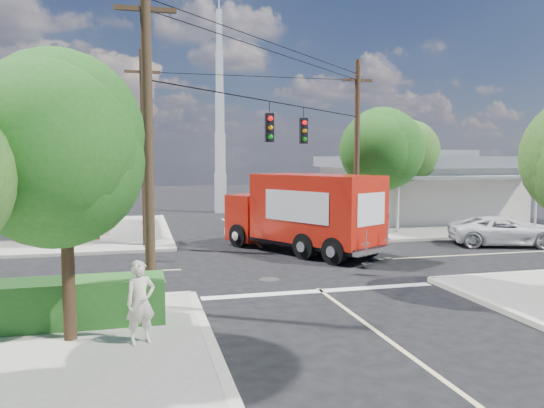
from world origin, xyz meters
name	(u,v)px	position (x,y,z in m)	size (l,w,h in m)	color
ground	(284,264)	(0.00, 0.00, 0.00)	(120.00, 120.00, 0.00)	black
sidewalk_ne	(403,222)	(10.88, 10.88, 0.07)	(14.12, 14.12, 0.14)	gray
sidewalk_nw	(37,234)	(-10.88, 10.88, 0.07)	(14.12, 14.12, 0.14)	gray
road_markings	(295,272)	(0.00, -1.47, 0.01)	(32.00, 32.00, 0.01)	beige
building_ne	(418,186)	(12.50, 11.97, 2.32)	(11.80, 10.20, 4.50)	beige
building_nw	(19,192)	(-12.00, 12.46, 2.22)	(10.80, 10.20, 4.30)	beige
radio_tower	(220,138)	(0.50, 20.00, 5.64)	(0.80, 0.80, 17.00)	silver
tree_sw_front	(64,150)	(-6.99, -7.54, 4.33)	(3.88, 3.78, 6.03)	#422D1C
tree_ne_front	(380,146)	(7.21, 6.76, 4.77)	(4.21, 4.14, 6.66)	#422D1C
tree_ne_back	(404,157)	(9.81, 8.96, 4.19)	(3.77, 3.66, 5.82)	#422D1C
palm_nw_front	(95,139)	(-7.50, 7.50, 5.04)	(3.01, 3.08, 5.59)	#422D1C
palm_nw_back	(56,147)	(-9.50, 9.00, 4.67)	(3.01, 3.08, 5.19)	#422D1C
utility_poles	(237,145)	(-1.58, 1.60, 4.67)	(12.00, 10.68, 9.00)	#473321
picket_fence	(46,296)	(-7.80, -5.60, 0.68)	(5.94, 0.06, 1.00)	silver
hedge_sw	(31,305)	(-8.00, -6.40, 0.69)	(6.20, 1.20, 1.10)	#1D4D18
vending_boxes	(371,223)	(6.50, 6.20, 0.69)	(1.90, 0.50, 1.10)	red
delivery_truck	(303,213)	(1.48, 2.32, 1.75)	(5.97, 8.04, 3.44)	black
parked_car	(504,231)	(11.28, 1.78, 0.69)	(2.28, 4.94, 1.37)	silver
pedestrian	(140,302)	(-5.48, -8.12, 1.05)	(0.66, 0.44, 1.81)	beige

